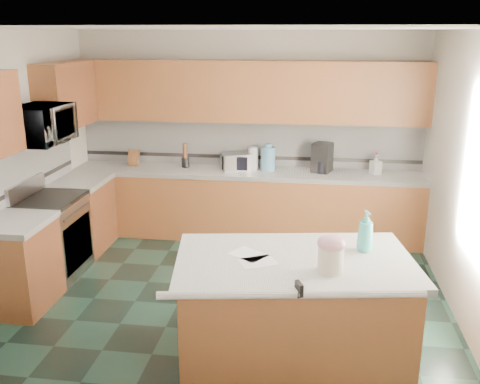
# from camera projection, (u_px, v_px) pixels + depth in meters

# --- Properties ---
(floor) EXTENTS (4.60, 4.60, 0.00)m
(floor) POSITION_uv_depth(u_px,v_px,m) (221.00, 307.00, 5.41)
(floor) COLOR black
(floor) RESTS_ON ground
(ceiling) EXTENTS (4.60, 4.60, 0.00)m
(ceiling) POSITION_uv_depth(u_px,v_px,m) (217.00, 29.00, 4.64)
(ceiling) COLOR white
(ceiling) RESTS_ON ground
(wall_back) EXTENTS (4.60, 0.04, 2.70)m
(wall_back) POSITION_uv_depth(u_px,v_px,m) (249.00, 134.00, 7.23)
(wall_back) COLOR beige
(wall_back) RESTS_ON ground
(wall_front) EXTENTS (4.60, 0.04, 2.70)m
(wall_front) POSITION_uv_depth(u_px,v_px,m) (144.00, 292.00, 2.82)
(wall_front) COLOR beige
(wall_front) RESTS_ON ground
(wall_right) EXTENTS (0.04, 4.60, 2.70)m
(wall_right) POSITION_uv_depth(u_px,v_px,m) (477.00, 188.00, 4.72)
(wall_right) COLOR beige
(wall_right) RESTS_ON ground
(back_base_cab) EXTENTS (4.60, 0.60, 0.86)m
(back_base_cab) POSITION_uv_depth(u_px,v_px,m) (246.00, 206.00, 7.19)
(back_base_cab) COLOR #492414
(back_base_cab) RESTS_ON ground
(back_countertop) EXTENTS (4.60, 0.64, 0.06)m
(back_countertop) POSITION_uv_depth(u_px,v_px,m) (246.00, 173.00, 7.05)
(back_countertop) COLOR silver
(back_countertop) RESTS_ON back_base_cab
(back_upper_cab) EXTENTS (4.60, 0.33, 0.78)m
(back_upper_cab) POSITION_uv_depth(u_px,v_px,m) (247.00, 91.00, 6.88)
(back_upper_cab) COLOR #492414
(back_upper_cab) RESTS_ON wall_back
(back_backsplash) EXTENTS (4.60, 0.02, 0.63)m
(back_backsplash) POSITION_uv_depth(u_px,v_px,m) (248.00, 143.00, 7.23)
(back_backsplash) COLOR silver
(back_backsplash) RESTS_ON back_countertop
(back_accent_band) EXTENTS (4.60, 0.01, 0.05)m
(back_accent_band) POSITION_uv_depth(u_px,v_px,m) (248.00, 157.00, 7.28)
(back_accent_band) COLOR black
(back_accent_band) RESTS_ON back_countertop
(left_base_cab_rear) EXTENTS (0.60, 0.82, 0.86)m
(left_base_cab_rear) POSITION_uv_depth(u_px,v_px,m) (82.00, 217.00, 6.77)
(left_base_cab_rear) COLOR #492414
(left_base_cab_rear) RESTS_ON ground
(left_counter_rear) EXTENTS (0.64, 0.82, 0.06)m
(left_counter_rear) POSITION_uv_depth(u_px,v_px,m) (79.00, 182.00, 6.64)
(left_counter_rear) COLOR silver
(left_counter_rear) RESTS_ON left_base_cab_rear
(left_base_cab_front) EXTENTS (0.60, 0.72, 0.86)m
(left_base_cab_front) POSITION_uv_depth(u_px,v_px,m) (18.00, 267.00, 5.32)
(left_base_cab_front) COLOR #492414
(left_base_cab_front) RESTS_ON ground
(left_counter_front) EXTENTS (0.64, 0.72, 0.06)m
(left_counter_front) POSITION_uv_depth(u_px,v_px,m) (13.00, 223.00, 5.19)
(left_counter_front) COLOR silver
(left_counter_front) RESTS_ON left_base_cab_front
(left_backsplash) EXTENTS (0.02, 2.30, 0.63)m
(left_backsplash) POSITION_uv_depth(u_px,v_px,m) (23.00, 168.00, 5.87)
(left_backsplash) COLOR silver
(left_backsplash) RESTS_ON wall_left
(left_accent_band) EXTENTS (0.01, 2.30, 0.05)m
(left_accent_band) POSITION_uv_depth(u_px,v_px,m) (26.00, 185.00, 5.93)
(left_accent_band) COLOR black
(left_accent_band) RESTS_ON wall_left
(left_upper_cab_rear) EXTENTS (0.33, 1.09, 0.78)m
(left_upper_cab_rear) POSITION_uv_depth(u_px,v_px,m) (66.00, 95.00, 6.48)
(left_upper_cab_rear) COLOR #492414
(left_upper_cab_rear) RESTS_ON wall_left
(range_body) EXTENTS (0.60, 0.76, 0.88)m
(range_body) POSITION_uv_depth(u_px,v_px,m) (53.00, 239.00, 6.02)
(range_body) COLOR #B7B7BC
(range_body) RESTS_ON ground
(range_oven_door) EXTENTS (0.02, 0.68, 0.55)m
(range_oven_door) POSITION_uv_depth(u_px,v_px,m) (78.00, 243.00, 5.99)
(range_oven_door) COLOR black
(range_oven_door) RESTS_ON range_body
(range_cooktop) EXTENTS (0.62, 0.78, 0.04)m
(range_cooktop) POSITION_uv_depth(u_px,v_px,m) (49.00, 200.00, 5.89)
(range_cooktop) COLOR black
(range_cooktop) RESTS_ON range_body
(range_handle) EXTENTS (0.02, 0.66, 0.02)m
(range_handle) POSITION_uv_depth(u_px,v_px,m) (77.00, 211.00, 5.88)
(range_handle) COLOR #B7B7BC
(range_handle) RESTS_ON range_body
(range_backguard) EXTENTS (0.06, 0.76, 0.18)m
(range_backguard) POSITION_uv_depth(u_px,v_px,m) (25.00, 188.00, 5.89)
(range_backguard) COLOR #B7B7BC
(range_backguard) RESTS_ON range_body
(microwave) EXTENTS (0.50, 0.73, 0.41)m
(microwave) POSITION_uv_depth(u_px,v_px,m) (41.00, 125.00, 5.65)
(microwave) COLOR #B7B7BC
(microwave) RESTS_ON wall_left
(island_base) EXTENTS (1.94, 1.30, 0.86)m
(island_base) POSITION_uv_depth(u_px,v_px,m) (293.00, 313.00, 4.45)
(island_base) COLOR #492414
(island_base) RESTS_ON ground
(island_top) EXTENTS (2.06, 1.41, 0.06)m
(island_top) POSITION_uv_depth(u_px,v_px,m) (295.00, 262.00, 4.31)
(island_top) COLOR silver
(island_top) RESTS_ON island_base
(island_bullnose) EXTENTS (1.90, 0.35, 0.06)m
(island_bullnose) POSITION_uv_depth(u_px,v_px,m) (292.00, 295.00, 3.78)
(island_bullnose) COLOR silver
(island_bullnose) RESTS_ON island_base
(treat_jar) EXTENTS (0.25, 0.25, 0.20)m
(treat_jar) POSITION_uv_depth(u_px,v_px,m) (331.00, 259.00, 4.04)
(treat_jar) COLOR beige
(treat_jar) RESTS_ON island_top
(treat_jar_lid) EXTENTS (0.21, 0.21, 0.13)m
(treat_jar_lid) POSITION_uv_depth(u_px,v_px,m) (331.00, 243.00, 4.00)
(treat_jar_lid) COLOR pink
(treat_jar_lid) RESTS_ON treat_jar
(treat_jar_knob) EXTENTS (0.07, 0.02, 0.02)m
(treat_jar_knob) POSITION_uv_depth(u_px,v_px,m) (332.00, 237.00, 3.99)
(treat_jar_knob) COLOR tan
(treat_jar_knob) RESTS_ON treat_jar_lid
(treat_jar_knob_end_l) EXTENTS (0.04, 0.04, 0.04)m
(treat_jar_knob_end_l) POSITION_uv_depth(u_px,v_px,m) (327.00, 237.00, 3.99)
(treat_jar_knob_end_l) COLOR tan
(treat_jar_knob_end_l) RESTS_ON treat_jar_lid
(treat_jar_knob_end_r) EXTENTS (0.04, 0.04, 0.04)m
(treat_jar_knob_end_r) POSITION_uv_depth(u_px,v_px,m) (336.00, 238.00, 3.98)
(treat_jar_knob_end_r) COLOR tan
(treat_jar_knob_end_r) RESTS_ON treat_jar_lid
(soap_bottle_island) EXTENTS (0.17, 0.17, 0.35)m
(soap_bottle_island) POSITION_uv_depth(u_px,v_px,m) (366.00, 231.00, 4.41)
(soap_bottle_island) COLOR teal
(soap_bottle_island) RESTS_ON island_top
(paper_sheet_a) EXTENTS (0.35, 0.32, 0.00)m
(paper_sheet_a) POSITION_uv_depth(u_px,v_px,m) (258.00, 262.00, 4.24)
(paper_sheet_a) COLOR white
(paper_sheet_a) RESTS_ON island_top
(paper_sheet_b) EXTENTS (0.36, 0.34, 0.00)m
(paper_sheet_b) POSITION_uv_depth(u_px,v_px,m) (248.00, 254.00, 4.38)
(paper_sheet_b) COLOR white
(paper_sheet_b) RESTS_ON island_top
(clamp_body) EXTENTS (0.07, 0.11, 0.09)m
(clamp_body) POSITION_uv_depth(u_px,v_px,m) (299.00, 289.00, 3.78)
(clamp_body) COLOR black
(clamp_body) RESTS_ON island_top
(clamp_handle) EXTENTS (0.02, 0.07, 0.02)m
(clamp_handle) POSITION_uv_depth(u_px,v_px,m) (299.00, 295.00, 3.73)
(clamp_handle) COLOR black
(clamp_handle) RESTS_ON island_top
(knife_block) EXTENTS (0.13, 0.17, 0.25)m
(knife_block) POSITION_uv_depth(u_px,v_px,m) (134.00, 158.00, 7.26)
(knife_block) COLOR #472814
(knife_block) RESTS_ON back_countertop
(utensil_crock) EXTENTS (0.11, 0.11, 0.13)m
(utensil_crock) POSITION_uv_depth(u_px,v_px,m) (185.00, 162.00, 7.21)
(utensil_crock) COLOR black
(utensil_crock) RESTS_ON back_countertop
(utensil_bundle) EXTENTS (0.06, 0.06, 0.19)m
(utensil_bundle) POSITION_uv_depth(u_px,v_px,m) (185.00, 151.00, 7.16)
(utensil_bundle) COLOR #472814
(utensil_bundle) RESTS_ON utensil_crock
(toaster_oven) EXTENTS (0.45, 0.38, 0.22)m
(toaster_oven) POSITION_uv_depth(u_px,v_px,m) (236.00, 161.00, 7.08)
(toaster_oven) COLOR #B7B7BC
(toaster_oven) RESTS_ON back_countertop
(toaster_oven_door) EXTENTS (0.34, 0.01, 0.18)m
(toaster_oven_door) POSITION_uv_depth(u_px,v_px,m) (235.00, 164.00, 6.96)
(toaster_oven_door) COLOR black
(toaster_oven_door) RESTS_ON toaster_oven
(paper_towel) EXTENTS (0.13, 0.13, 0.30)m
(paper_towel) POSITION_uv_depth(u_px,v_px,m) (253.00, 158.00, 7.09)
(paper_towel) COLOR white
(paper_towel) RESTS_ON back_countertop
(paper_towel_base) EXTENTS (0.20, 0.20, 0.01)m
(paper_towel_base) POSITION_uv_depth(u_px,v_px,m) (253.00, 168.00, 7.13)
(paper_towel_base) COLOR #B7B7BC
(paper_towel_base) RESTS_ON back_countertop
(water_jug) EXTENTS (0.19, 0.19, 0.31)m
(water_jug) POSITION_uv_depth(u_px,v_px,m) (268.00, 159.00, 7.02)
(water_jug) COLOR #5E99C0
(water_jug) RESTS_ON back_countertop
(water_jug_neck) EXTENTS (0.09, 0.09, 0.04)m
(water_jug_neck) POSITION_uv_depth(u_px,v_px,m) (268.00, 146.00, 6.97)
(water_jug_neck) COLOR #5E99C0
(water_jug_neck) RESTS_ON water_jug
(coffee_maker) EXTENTS (0.29, 0.31, 0.38)m
(coffee_maker) POSITION_uv_depth(u_px,v_px,m) (322.00, 157.00, 6.94)
(coffee_maker) COLOR black
(coffee_maker) RESTS_ON back_countertop
(coffee_carafe) EXTENTS (0.16, 0.16, 0.16)m
(coffee_carafe) POSITION_uv_depth(u_px,v_px,m) (322.00, 167.00, 6.92)
(coffee_carafe) COLOR black
(coffee_carafe) RESTS_ON back_countertop
(soap_bottle_back) EXTENTS (0.16, 0.16, 0.26)m
(soap_bottle_back) POSITION_uv_depth(u_px,v_px,m) (376.00, 164.00, 6.84)
(soap_bottle_back) COLOR white
(soap_bottle_back) RESTS_ON back_countertop
(soap_back_cap) EXTENTS (0.02, 0.02, 0.03)m
(soap_back_cap) POSITION_uv_depth(u_px,v_px,m) (377.00, 153.00, 6.80)
(soap_back_cap) COLOR red
(soap_back_cap) RESTS_ON soap_bottle_back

